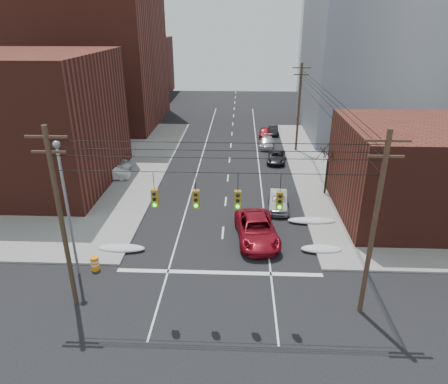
# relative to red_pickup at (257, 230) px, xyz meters

# --- Properties ---
(ground) EXTENTS (160.00, 160.00, 0.00)m
(ground) POSITION_rel_red_pickup_xyz_m (-2.67, -11.03, -0.89)
(ground) COLOR black
(ground) RESTS_ON ground
(sidewalk_nw) EXTENTS (40.00, 40.00, 0.15)m
(sidewalk_nw) POSITION_rel_red_pickup_xyz_m (-29.67, 15.97, -0.82)
(sidewalk_nw) COLOR gray
(sidewalk_nw) RESTS_ON ground
(building_brick_tall) EXTENTS (24.00, 20.00, 30.00)m
(building_brick_tall) POSITION_rel_red_pickup_xyz_m (-26.67, 36.97, 14.11)
(building_brick_tall) COLOR maroon
(building_brick_tall) RESTS_ON ground
(building_brick_near) EXTENTS (20.00, 16.00, 13.00)m
(building_brick_near) POSITION_rel_red_pickup_xyz_m (-24.67, 10.97, 5.61)
(building_brick_near) COLOR #502018
(building_brick_near) RESTS_ON ground
(building_brick_far) EXTENTS (22.00, 18.00, 12.00)m
(building_brick_far) POSITION_rel_red_pickup_xyz_m (-28.67, 62.97, 5.11)
(building_brick_far) COLOR #502018
(building_brick_far) RESTS_ON ground
(building_office) EXTENTS (22.00, 20.00, 25.00)m
(building_office) POSITION_rel_red_pickup_xyz_m (19.33, 32.97, 11.61)
(building_office) COLOR gray
(building_office) RESTS_ON ground
(building_glass) EXTENTS (20.00, 18.00, 22.00)m
(building_glass) POSITION_rel_red_pickup_xyz_m (21.33, 58.97, 10.11)
(building_glass) COLOR gray
(building_glass) RESTS_ON ground
(building_storefront) EXTENTS (16.00, 12.00, 8.00)m
(building_storefront) POSITION_rel_red_pickup_xyz_m (15.33, 4.97, 3.11)
(building_storefront) COLOR #502018
(building_storefront) RESTS_ON ground
(utility_pole_left) EXTENTS (2.20, 0.28, 11.00)m
(utility_pole_left) POSITION_rel_red_pickup_xyz_m (-11.17, -8.03, 4.89)
(utility_pole_left) COLOR #473323
(utility_pole_left) RESTS_ON ground
(utility_pole_right) EXTENTS (2.20, 0.28, 11.00)m
(utility_pole_right) POSITION_rel_red_pickup_xyz_m (5.83, -8.03, 4.89)
(utility_pole_right) COLOR #473323
(utility_pole_right) RESTS_ON ground
(utility_pole_far) EXTENTS (2.20, 0.28, 11.00)m
(utility_pole_far) POSITION_rel_red_pickup_xyz_m (5.83, 22.97, 4.89)
(utility_pole_far) COLOR #473323
(utility_pole_far) RESTS_ON ground
(traffic_signals) EXTENTS (17.00, 0.42, 2.02)m
(traffic_signals) POSITION_rel_red_pickup_xyz_m (-2.57, -8.06, 6.27)
(traffic_signals) COLOR black
(traffic_signals) RESTS_ON ground
(street_light) EXTENTS (0.44, 0.44, 9.32)m
(street_light) POSITION_rel_red_pickup_xyz_m (-12.17, -5.03, 4.65)
(street_light) COLOR gray
(street_light) RESTS_ON ground
(bare_tree) EXTENTS (2.09, 2.20, 4.93)m
(bare_tree) POSITION_rel_red_pickup_xyz_m (6.92, 8.97, 1.43)
(bare_tree) COLOR black
(bare_tree) RESTS_ON ground
(snow_nw) EXTENTS (3.50, 1.08, 0.42)m
(snow_nw) POSITION_rel_red_pickup_xyz_m (-10.07, -2.03, -0.68)
(snow_nw) COLOR silver
(snow_nw) RESTS_ON ground
(snow_ne) EXTENTS (3.00, 1.08, 0.42)m
(snow_ne) POSITION_rel_red_pickup_xyz_m (4.73, -1.53, -0.68)
(snow_ne) COLOR silver
(snow_ne) RESTS_ON ground
(snow_east_far) EXTENTS (4.00, 1.08, 0.42)m
(snow_east_far) POSITION_rel_red_pickup_xyz_m (4.73, 2.97, -0.68)
(snow_east_far) COLOR silver
(snow_east_far) RESTS_ON ground
(red_pickup) EXTENTS (3.68, 6.72, 1.79)m
(red_pickup) POSITION_rel_red_pickup_xyz_m (0.00, 0.00, 0.00)
(red_pickup) COLOR maroon
(red_pickup) RESTS_ON ground
(parked_car_a) EXTENTS (1.92, 4.42, 1.48)m
(parked_car_a) POSITION_rel_red_pickup_xyz_m (2.13, 5.55, -0.15)
(parked_car_a) COLOR #9F9FA4
(parked_car_a) RESTS_ON ground
(parked_car_b) EXTENTS (1.88, 4.46, 1.43)m
(parked_car_b) POSITION_rel_red_pickup_xyz_m (2.13, 5.75, -0.18)
(parked_car_b) COLOR silver
(parked_car_b) RESTS_ON ground
(parked_car_c) EXTENTS (2.60, 4.70, 1.25)m
(parked_car_c) POSITION_rel_red_pickup_xyz_m (2.95, 18.48, -0.27)
(parked_car_c) COLOR black
(parked_car_c) RESTS_ON ground
(parked_car_d) EXTENTS (2.26, 4.75, 1.34)m
(parked_car_d) POSITION_rel_red_pickup_xyz_m (2.13, 24.43, -0.22)
(parked_car_d) COLOR #9F9EA3
(parked_car_d) RESTS_ON ground
(parked_car_e) EXTENTS (1.89, 3.97, 1.31)m
(parked_car_e) POSITION_rel_red_pickup_xyz_m (2.13, 29.64, -0.24)
(parked_car_e) COLOR maroon
(parked_car_e) RESTS_ON ground
(parked_car_f) EXTENTS (1.51, 3.93, 1.28)m
(parked_car_f) POSITION_rel_red_pickup_xyz_m (3.46, 30.96, -0.25)
(parked_car_f) COLOR black
(parked_car_f) RESTS_ON ground
(lot_car_a) EXTENTS (3.88, 1.69, 1.24)m
(lot_car_a) POSITION_rel_red_pickup_xyz_m (-14.93, 11.76, -0.12)
(lot_car_a) COLOR silver
(lot_car_a) RESTS_ON sidewalk_nw
(lot_car_b) EXTENTS (6.00, 3.35, 1.59)m
(lot_car_b) POSITION_rel_red_pickup_xyz_m (-16.28, 14.26, 0.05)
(lot_car_b) COLOR silver
(lot_car_b) RESTS_ON sidewalk_nw
(lot_car_c) EXTENTS (4.91, 3.50, 1.32)m
(lot_car_c) POSITION_rel_red_pickup_xyz_m (-20.82, 9.08, -0.08)
(lot_car_c) COLOR black
(lot_car_c) RESTS_ON sidewalk_nw
(lot_car_d) EXTENTS (4.03, 2.18, 1.30)m
(lot_car_d) POSITION_rel_red_pickup_xyz_m (-19.93, 14.18, -0.09)
(lot_car_d) COLOR #B2B3B7
(lot_car_d) RESTS_ON sidewalk_nw
(construction_barrel) EXTENTS (0.59, 0.59, 0.99)m
(construction_barrel) POSITION_rel_red_pickup_xyz_m (-11.17, -4.53, -0.38)
(construction_barrel) COLOR orange
(construction_barrel) RESTS_ON ground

